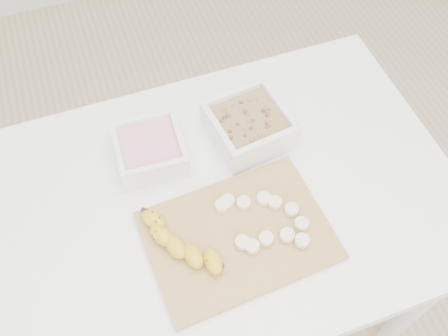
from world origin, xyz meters
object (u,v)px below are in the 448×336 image
object	(u,v)px
table	(228,214)
banana	(182,244)
bowl_yogurt	(150,150)
bowl_granola	(249,125)
cutting_board	(238,236)

from	to	relation	value
table	banana	xyz separation A→B (m)	(-0.13, -0.09, 0.13)
bowl_yogurt	banana	size ratio (longest dim) A/B	0.78
bowl_granola	cutting_board	distance (m)	0.26
bowl_yogurt	cutting_board	world-z (taller)	bowl_yogurt
bowl_granola	cutting_board	bearing A→B (deg)	-116.09
bowl_yogurt	bowl_granola	world-z (taller)	bowl_granola
bowl_granola	cutting_board	size ratio (longest dim) A/B	0.51
bowl_granola	cutting_board	world-z (taller)	bowl_granola
table	bowl_granola	world-z (taller)	bowl_granola
table	bowl_yogurt	xyz separation A→B (m)	(-0.13, 0.15, 0.13)
table	bowl_granola	distance (m)	0.21
table	bowl_yogurt	bearing A→B (deg)	132.12
bowl_granola	banana	world-z (taller)	bowl_granola
table	bowl_granola	bearing A→B (deg)	53.57
table	banana	distance (m)	0.21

